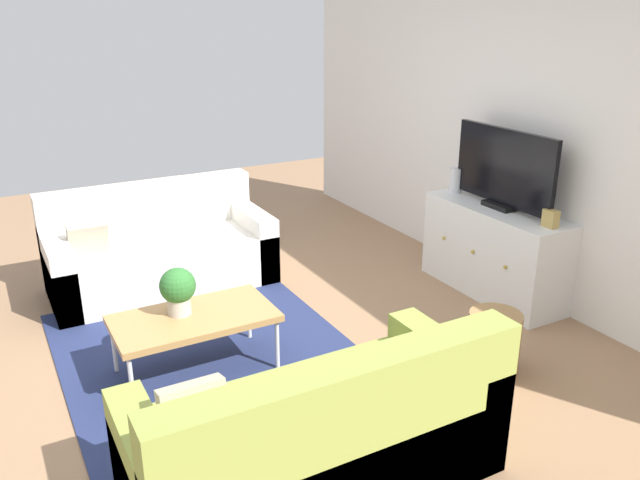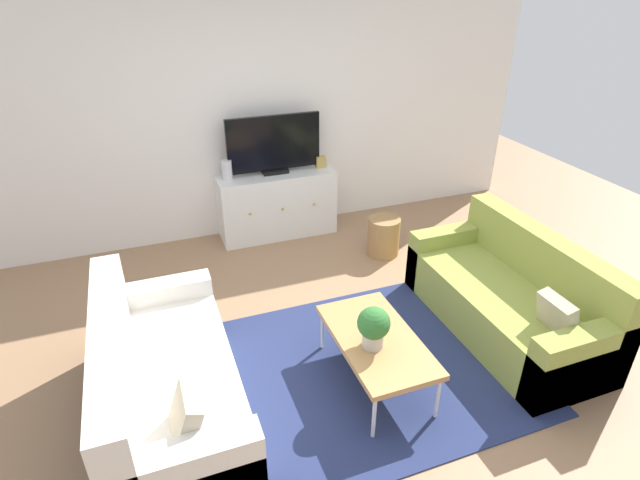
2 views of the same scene
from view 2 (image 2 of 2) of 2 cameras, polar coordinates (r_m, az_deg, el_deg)
ground_plane at (r=4.14m, az=3.37°, el=-13.14°), size 10.00×10.00×0.00m
wall_back at (r=5.69m, az=-6.80°, el=14.09°), size 6.40×0.12×2.70m
area_rug at (r=4.03m, az=4.25°, el=-14.39°), size 2.50×1.90×0.01m
couch_left_side at (r=3.66m, az=-17.67°, el=-15.47°), size 0.84×1.81×0.84m
couch_right_side at (r=4.57m, az=20.88°, el=-6.26°), size 0.84×1.81×0.84m
coffee_table at (r=3.73m, az=6.38°, el=-11.20°), size 0.55×1.02×0.41m
potted_plant at (r=3.53m, az=6.05°, el=-9.58°), size 0.23×0.23×0.31m
tv_console at (r=5.77m, az=-4.87°, el=4.07°), size 1.30×0.47×0.74m
flat_screen_tv at (r=5.55m, az=-5.22°, el=10.61°), size 1.02×0.16×0.63m
glass_vase at (r=5.49m, az=-10.43°, el=7.75°), size 0.11×0.11×0.21m
mantel_clock at (r=5.76m, az=0.07°, el=8.78°), size 0.11×0.07×0.13m
wicker_basket at (r=5.44m, az=7.16°, el=0.43°), size 0.34×0.34×0.41m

